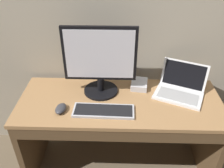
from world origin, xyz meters
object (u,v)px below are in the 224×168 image
at_px(laptop_white, 180,90).
at_px(external_monitor, 100,62).
at_px(external_drive_box, 139,84).
at_px(computer_mouse, 61,109).
at_px(wired_keyboard, 104,111).

distance_m(laptop_white, external_monitor, 0.62).
bearing_deg(external_drive_box, computer_mouse, -150.70).
bearing_deg(external_drive_box, wired_keyboard, -129.90).
bearing_deg(computer_mouse, wired_keyboard, 6.74).
bearing_deg(computer_mouse, laptop_white, 21.63).
relative_size(laptop_white, external_drive_box, 2.68).
height_order(wired_keyboard, external_drive_box, external_drive_box).
height_order(external_monitor, wired_keyboard, external_monitor).
distance_m(laptop_white, computer_mouse, 0.86).
bearing_deg(laptop_white, computer_mouse, -165.50).
height_order(laptop_white, external_drive_box, laptop_white).
height_order(computer_mouse, external_drive_box, external_drive_box).
distance_m(external_monitor, wired_keyboard, 0.34).
xyz_separation_m(computer_mouse, external_drive_box, (0.55, 0.31, 0.00)).
bearing_deg(wired_keyboard, external_monitor, 98.29).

